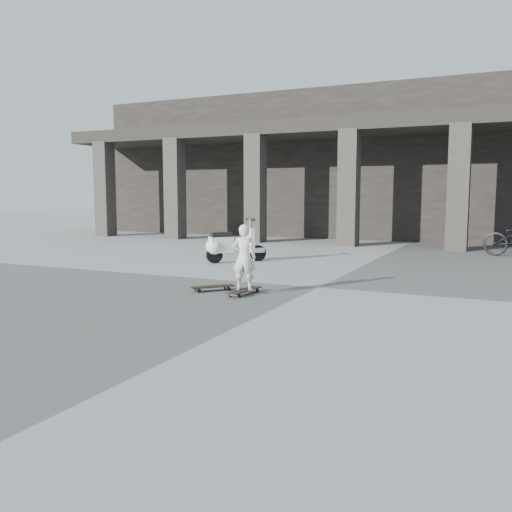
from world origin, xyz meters
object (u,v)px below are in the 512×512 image
at_px(skateboard_spare, 213,287).
at_px(scooter, 226,245).
at_px(child, 244,257).
at_px(longboard, 244,291).

relative_size(skateboard_spare, scooter, 0.57).
bearing_deg(child, longboard, 23.03).
height_order(skateboard_spare, child, child).
xyz_separation_m(longboard, scooter, (-2.46, 3.87, 0.39)).
height_order(longboard, scooter, scooter).
bearing_deg(child, skateboard_spare, -16.24).
bearing_deg(scooter, longboard, -104.00).
bearing_deg(skateboard_spare, longboard, -52.77).
height_order(longboard, child, child).
relative_size(longboard, skateboard_spare, 1.22).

